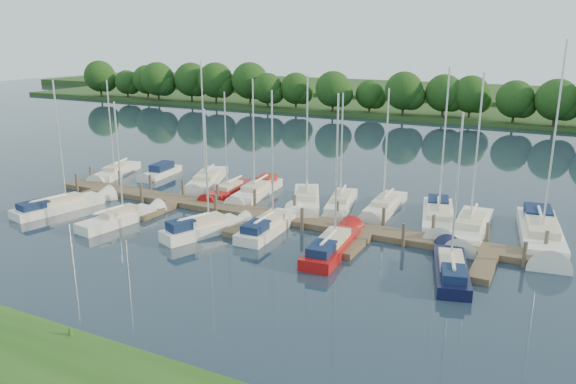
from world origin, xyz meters
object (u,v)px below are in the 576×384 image
at_px(sailboat_n_0, 116,173).
at_px(sailboat_s_2, 204,230).
at_px(dock, 261,217).
at_px(motorboat, 161,173).
at_px(sailboat_n_5, 306,202).

height_order(sailboat_n_0, sailboat_s_2, sailboat_n_0).
distance_m(dock, sailboat_s_2, 4.94).
xyz_separation_m(dock, sailboat_n_0, (-19.18, 5.26, 0.07)).
relative_size(dock, motorboat, 7.22).
relative_size(sailboat_n_0, sailboat_s_2, 1.06).
height_order(dock, sailboat_n_5, sailboat_n_5).
bearing_deg(sailboat_s_2, sailboat_n_5, 91.66).
bearing_deg(sailboat_n_0, motorboat, -169.53).
distance_m(motorboat, sailboat_s_2, 17.66).
bearing_deg(sailboat_n_5, dock, 48.78).
bearing_deg(motorboat, sailboat_n_0, 19.07).
xyz_separation_m(motorboat, sailboat_n_5, (16.62, -2.38, -0.05)).
bearing_deg(dock, sailboat_n_0, 164.66).
height_order(sailboat_n_5, sailboat_s_2, sailboat_n_5).
distance_m(dock, sailboat_n_0, 19.88).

